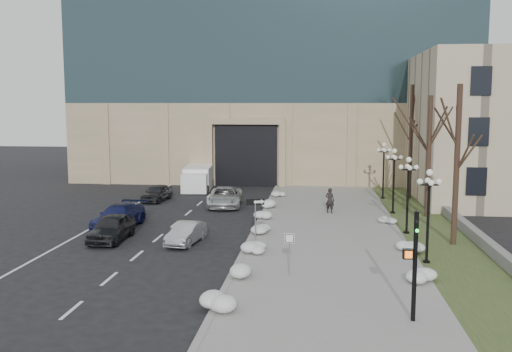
# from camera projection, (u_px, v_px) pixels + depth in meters

# --- Properties ---
(ground) EXTENTS (160.00, 160.00, 0.00)m
(ground) POSITION_uv_depth(u_px,v_px,m) (245.00, 299.00, 23.25)
(ground) COLOR black
(ground) RESTS_ON ground
(sidewalk) EXTENTS (9.00, 40.00, 0.12)m
(sidewalk) POSITION_uv_depth(u_px,v_px,m) (327.00, 227.00, 36.67)
(sidewalk) COLOR gray
(sidewalk) RESTS_ON ground
(curb) EXTENTS (0.30, 40.00, 0.14)m
(curb) POSITION_uv_depth(u_px,v_px,m) (257.00, 225.00, 37.15)
(curb) COLOR gray
(curb) RESTS_ON ground
(grass_strip) EXTENTS (4.00, 40.00, 0.10)m
(grass_strip) POSITION_uv_depth(u_px,v_px,m) (430.00, 229.00, 35.97)
(grass_strip) COLOR #364723
(grass_strip) RESTS_ON ground
(stone_wall) EXTENTS (0.50, 30.00, 0.70)m
(stone_wall) POSITION_uv_depth(u_px,v_px,m) (456.00, 219.00, 37.69)
(stone_wall) COLOR gray
(stone_wall) RESTS_ON ground
(office_tower) EXTENTS (40.00, 24.70, 36.00)m
(office_tower) POSITION_uv_depth(u_px,v_px,m) (276.00, 9.00, 64.13)
(office_tower) COLOR tan
(office_tower) RESTS_ON ground
(car_a) EXTENTS (1.83, 4.49, 1.53)m
(car_a) POSITION_uv_depth(u_px,v_px,m) (112.00, 228.00, 33.14)
(car_a) COLOR black
(car_a) RESTS_ON ground
(car_b) EXTENTS (1.79, 3.84, 1.22)m
(car_b) POSITION_uv_depth(u_px,v_px,m) (186.00, 233.00, 32.40)
(car_b) COLOR #A2A4A9
(car_b) RESTS_ON ground
(car_c) EXTENTS (2.66, 5.27, 1.47)m
(car_c) POSITION_uv_depth(u_px,v_px,m) (119.00, 216.00, 36.61)
(car_c) COLOR #161B4E
(car_c) RESTS_ON ground
(car_d) EXTENTS (2.90, 5.55, 1.49)m
(car_d) POSITION_uv_depth(u_px,v_px,m) (225.00, 197.00, 44.23)
(car_d) COLOR silver
(car_d) RESTS_ON ground
(car_e) EXTENTS (1.99, 4.13, 1.36)m
(car_e) POSITION_uv_depth(u_px,v_px,m) (157.00, 193.00, 46.70)
(car_e) COLOR #29292E
(car_e) RESTS_ON ground
(pedestrian) EXTENTS (0.77, 0.64, 1.82)m
(pedestrian) POSITION_uv_depth(u_px,v_px,m) (330.00, 200.00, 40.93)
(pedestrian) COLOR black
(pedestrian) RESTS_ON sidewalk
(box_truck) EXTENTS (2.88, 6.87, 2.13)m
(box_truck) POSITION_uv_depth(u_px,v_px,m) (198.00, 179.00, 52.90)
(box_truck) COLOR white
(box_truck) RESTS_ON ground
(one_way_sign) EXTENTS (1.04, 0.46, 2.80)m
(one_way_sign) POSITION_uv_depth(u_px,v_px,m) (258.00, 208.00, 30.97)
(one_way_sign) COLOR slate
(one_way_sign) RESTS_ON ground
(keep_sign) EXTENTS (0.45, 0.08, 2.07)m
(keep_sign) POSITION_uv_depth(u_px,v_px,m) (289.00, 245.00, 25.89)
(keep_sign) COLOR slate
(keep_sign) RESTS_ON ground
(traffic_signal) EXTENTS (0.71, 0.94, 4.15)m
(traffic_signal) POSITION_uv_depth(u_px,v_px,m) (414.00, 268.00, 20.37)
(traffic_signal) COLOR black
(traffic_signal) RESTS_ON ground
(snow_clump_a) EXTENTS (1.10, 1.60, 0.36)m
(snow_clump_a) POSITION_uv_depth(u_px,v_px,m) (219.00, 305.00, 21.69)
(snow_clump_a) COLOR white
(snow_clump_a) RESTS_ON sidewalk
(snow_clump_b) EXTENTS (1.10, 1.60, 0.36)m
(snow_clump_b) POSITION_uv_depth(u_px,v_px,m) (245.00, 271.00, 26.14)
(snow_clump_b) COLOR white
(snow_clump_b) RESTS_ON sidewalk
(snow_clump_c) EXTENTS (1.10, 1.60, 0.36)m
(snow_clump_c) POSITION_uv_depth(u_px,v_px,m) (255.00, 249.00, 30.15)
(snow_clump_c) COLOR white
(snow_clump_c) RESTS_ON sidewalk
(snow_clump_d) EXTENTS (1.10, 1.60, 0.36)m
(snow_clump_d) POSITION_uv_depth(u_px,v_px,m) (259.00, 230.00, 34.75)
(snow_clump_d) COLOR white
(snow_clump_d) RESTS_ON sidewalk
(snow_clump_e) EXTENTS (1.10, 1.60, 0.36)m
(snow_clump_e) POSITION_uv_depth(u_px,v_px,m) (264.00, 217.00, 38.74)
(snow_clump_e) COLOR white
(snow_clump_e) RESTS_ON sidewalk
(snow_clump_f) EXTENTS (1.10, 1.60, 0.36)m
(snow_clump_f) POSITION_uv_depth(u_px,v_px,m) (269.00, 205.00, 43.29)
(snow_clump_f) COLOR white
(snow_clump_f) RESTS_ON sidewalk
(snow_clump_g) EXTENTS (1.10, 1.60, 0.36)m
(snow_clump_g) POSITION_uv_depth(u_px,v_px,m) (278.00, 195.00, 48.00)
(snow_clump_g) COLOR white
(snow_clump_g) RESTS_ON sidewalk
(snow_clump_h) EXTENTS (1.10, 1.60, 0.36)m
(snow_clump_h) POSITION_uv_depth(u_px,v_px,m) (420.00, 276.00, 25.33)
(snow_clump_h) COLOR white
(snow_clump_h) RESTS_ON sidewalk
(snow_clump_i) EXTENTS (1.10, 1.60, 0.36)m
(snow_clump_i) POSITION_uv_depth(u_px,v_px,m) (410.00, 246.00, 30.69)
(snow_clump_i) COLOR white
(snow_clump_i) RESTS_ON sidewalk
(snow_clump_j) EXTENTS (1.10, 1.60, 0.36)m
(snow_clump_j) POSITION_uv_depth(u_px,v_px,m) (386.00, 220.00, 37.51)
(snow_clump_j) COLOR white
(snow_clump_j) RESTS_ON sidewalk
(lamppost_a) EXTENTS (1.18, 1.18, 4.76)m
(lamppost_a) POSITION_uv_depth(u_px,v_px,m) (429.00, 203.00, 27.89)
(lamppost_a) COLOR black
(lamppost_a) RESTS_ON ground
(lamppost_b) EXTENTS (1.18, 1.18, 4.76)m
(lamppost_b) POSITION_uv_depth(u_px,v_px,m) (408.00, 185.00, 34.30)
(lamppost_b) COLOR black
(lamppost_b) RESTS_ON ground
(lamppost_c) EXTENTS (1.18, 1.18, 4.76)m
(lamppost_c) POSITION_uv_depth(u_px,v_px,m) (394.00, 172.00, 40.71)
(lamppost_c) COLOR black
(lamppost_c) RESTS_ON ground
(lamppost_d) EXTENTS (1.18, 1.18, 4.76)m
(lamppost_d) POSITION_uv_depth(u_px,v_px,m) (384.00, 163.00, 47.12)
(lamppost_d) COLOR black
(lamppost_d) RESTS_ON ground
(tree_near) EXTENTS (3.20, 3.20, 9.00)m
(tree_near) POSITION_uv_depth(u_px,v_px,m) (458.00, 142.00, 31.25)
(tree_near) COLOR black
(tree_near) RESTS_ON ground
(tree_mid) EXTENTS (3.20, 3.20, 8.50)m
(tree_mid) POSITION_uv_depth(u_px,v_px,m) (429.00, 139.00, 39.18)
(tree_mid) COLOR black
(tree_mid) RESTS_ON ground
(tree_far) EXTENTS (3.20, 3.20, 9.50)m
(tree_far) POSITION_uv_depth(u_px,v_px,m) (411.00, 126.00, 46.99)
(tree_far) COLOR black
(tree_far) RESTS_ON ground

